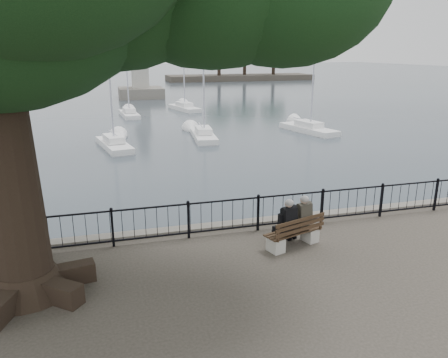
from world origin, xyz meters
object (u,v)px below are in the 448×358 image
object	(u,v)px
bench	(294,236)
person_left	(285,225)
person_right	(300,221)
lion_monument	(140,82)

from	to	relation	value
bench	person_left	distance (m)	0.43
bench	person_right	bearing A→B (deg)	37.88
person_right	person_left	bearing A→B (deg)	-162.38
bench	lion_monument	size ratio (longest dim) A/B	0.21
person_right	lion_monument	bearing A→B (deg)	89.72
bench	person_left	bearing A→B (deg)	177.79
person_right	lion_monument	distance (m)	48.56
bench	lion_monument	bearing A→B (deg)	89.46
bench	person_left	xyz separation A→B (m)	(-0.28, 0.01, 0.33)
person_left	person_right	xyz separation A→B (m)	(0.49, 0.16, 0.00)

